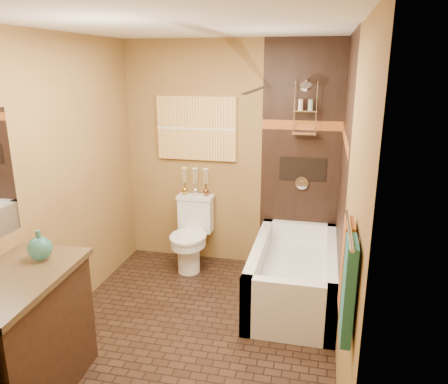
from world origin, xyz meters
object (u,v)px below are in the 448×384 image
(sunset_painting, at_px, (196,129))
(bathtub, at_px, (294,278))
(toilet, at_px, (192,234))
(vanity, at_px, (18,338))

(sunset_painting, distance_m, bathtub, 1.92)
(sunset_painting, relative_size, toilet, 1.12)
(bathtub, distance_m, toilet, 1.28)
(bathtub, relative_size, toilet, 1.87)
(sunset_painting, height_order, bathtub, sunset_painting)
(sunset_painting, height_order, toilet, sunset_painting)
(sunset_painting, relative_size, bathtub, 0.60)
(sunset_painting, distance_m, vanity, 2.76)
(vanity, bearing_deg, bathtub, 42.32)
(bathtub, bearing_deg, vanity, -134.58)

